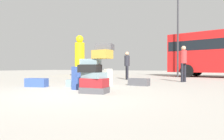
{
  "coord_description": "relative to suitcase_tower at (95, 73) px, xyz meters",
  "views": [
    {
      "loc": [
        3.24,
        -4.03,
        0.68
      ],
      "look_at": [
        0.45,
        1.34,
        0.61
      ],
      "focal_mm": 30.88,
      "sensor_mm": 36.0,
      "label": 1
    }
  ],
  "objects": [
    {
      "name": "yellow_dummy_statue",
      "position": [
        -7.75,
        9.6,
        1.04
      ],
      "size": [
        1.22,
        1.22,
        3.58
      ],
      "color": "yellow",
      "rests_on": "ground"
    },
    {
      "name": "person_bearded_onlooker",
      "position": [
        1.58,
        5.29,
        0.48
      ],
      "size": [
        0.3,
        0.32,
        1.71
      ],
      "rotation": [
        0.0,
        0.0,
        -2.02
      ],
      "color": "black",
      "rests_on": "ground"
    },
    {
      "name": "suitcase_charcoal_right_side",
      "position": [
        0.32,
        2.58,
        -0.41
      ],
      "size": [
        0.8,
        0.39,
        0.27
      ],
      "primitive_type": "cube",
      "rotation": [
        0.0,
        0.0,
        -0.06
      ],
      "color": "#4C4C51",
      "rests_on": "ground"
    },
    {
      "name": "suitcase_navy_white_trunk",
      "position": [
        -0.96,
        0.46,
        -0.19
      ],
      "size": [
        0.24,
        0.35,
        0.71
      ],
      "primitive_type": "cube",
      "rotation": [
        0.0,
        0.0,
        -0.22
      ],
      "color": "#334F99",
      "rests_on": "ground"
    },
    {
      "name": "person_tourist_with_camera",
      "position": [
        -1.52,
        5.75,
        0.4
      ],
      "size": [
        0.3,
        0.3,
        1.59
      ],
      "rotation": [
        0.0,
        0.0,
        -0.95
      ],
      "color": "black",
      "rests_on": "ground"
    },
    {
      "name": "ground_plane",
      "position": [
        -0.46,
        -0.34,
        -0.55
      ],
      "size": [
        80.0,
        80.0,
        0.0
      ],
      "primitive_type": "plane",
      "color": "#ADA89E"
    },
    {
      "name": "suitcase_cream_behind_tower",
      "position": [
        -0.82,
        2.23,
        -0.23
      ],
      "size": [
        0.27,
        0.33,
        0.64
      ],
      "primitive_type": "cube",
      "rotation": [
        0.0,
        0.0,
        -0.36
      ],
      "color": "beige",
      "rests_on": "ground"
    },
    {
      "name": "suitcase_slate_foreground_far",
      "position": [
        -1.42,
        1.09,
        -0.42
      ],
      "size": [
        0.83,
        0.56,
        0.26
      ],
      "primitive_type": "cube",
      "rotation": [
        0.0,
        0.0,
        0.28
      ],
      "color": "gray",
      "rests_on": "ground"
    },
    {
      "name": "suitcase_tower",
      "position": [
        0.0,
        0.0,
        0.0
      ],
      "size": [
        0.91,
        0.69,
        1.32
      ],
      "color": "#4C4C51",
      "rests_on": "ground"
    },
    {
      "name": "suitcase_navy_foreground_near",
      "position": [
        -2.73,
        0.44,
        -0.39
      ],
      "size": [
        0.82,
        0.5,
        0.3
      ],
      "primitive_type": "cube",
      "rotation": [
        0.0,
        0.0,
        0.26
      ],
      "color": "#334F99",
      "rests_on": "ground"
    },
    {
      "name": "lamp_post",
      "position": [
        0.61,
        9.98,
        3.47
      ],
      "size": [
        0.36,
        0.36,
        6.16
      ],
      "color": "#333338",
      "rests_on": "ground"
    }
  ]
}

